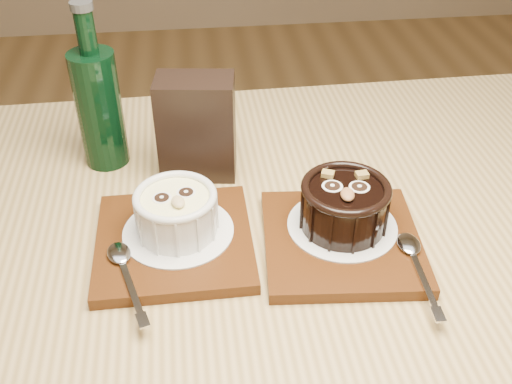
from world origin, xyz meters
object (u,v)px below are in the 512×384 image
Objects in this scene: table at (268,301)px; ramekin_white at (176,211)px; tray_left at (174,242)px; green_bottle at (99,105)px; condiment_stand at (197,127)px; tray_right at (341,241)px; ramekin_dark at (345,203)px.

ramekin_white is (-0.10, 0.02, 0.14)m from table.
green_bottle is (-0.09, 0.20, 0.08)m from tray_left.
condiment_stand is (-0.07, 0.17, 0.16)m from table.
condiment_stand is at bearing 132.29° from tray_right.
table is 6.74× the size of tray_right.
ramekin_white is 0.68× the size of condiment_stand.
ramekin_dark is 0.23m from condiment_stand.
tray_left is 1.29× the size of condiment_stand.
tray_left is (-0.11, 0.01, 0.10)m from table.
tray_left is 0.20m from tray_right.
table is at bearing -46.15° from green_bottle.
tray_left is at bearing -171.76° from ramekin_dark.
ramekin_white is 0.19m from ramekin_dark.
table is 6.74× the size of tray_left.
tray_left is at bearing 172.54° from table.
ramekin_white is 0.53× the size of tray_right.
tray_right is at bearing -47.71° from condiment_stand.
green_bottle is (-0.29, 0.22, 0.08)m from tray_right.
tray_left is at bearing -136.30° from ramekin_white.
condiment_stand reaches higher than ramekin_dark.
ramekin_dark is at bearing -18.33° from ramekin_white.
condiment_stand reaches higher than tray_right.
tray_right is (0.19, -0.02, 0.00)m from tray_left.
ramekin_dark is 0.74× the size of condiment_stand.
ramekin_white is at bearing 167.49° from table.
tray_right is (0.19, -0.03, -0.04)m from ramekin_white.
table is at bearing -66.16° from condiment_stand.
green_bottle is at bearing 102.98° from ramekin_white.
tray_right is 0.05m from ramekin_dark.
tray_left is at bearing -64.73° from green_bottle.
green_bottle reaches higher than table.
condiment_stand is at bearing 145.59° from ramekin_dark.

